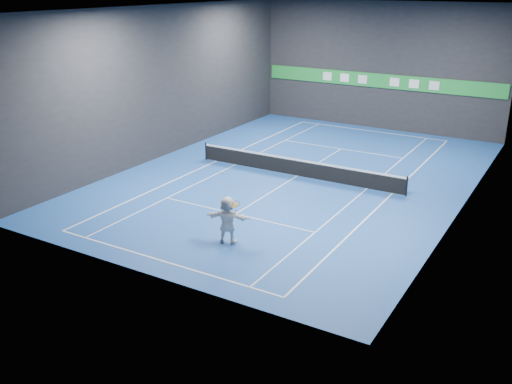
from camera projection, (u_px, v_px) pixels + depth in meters
The scene contains 20 objects.
ground at pixel (297, 176), 31.94m from camera, with size 26.00×26.00×0.00m, color #1C4A9C.
ceiling at pixel (301, 8), 28.80m from camera, with size 26.00×26.00×0.00m, color black.
wall_back at pixel (380, 66), 40.86m from camera, with size 18.00×0.10×9.00m, color #232426.
wall_front at pixel (132, 158), 19.88m from camera, with size 18.00×0.10×9.00m, color #232426.
wall_left at pixel (166, 82), 34.66m from camera, with size 0.10×26.00×9.00m, color #232426.
wall_right at pixel (475, 115), 26.09m from camera, with size 0.10×26.00×9.00m, color #232426.
baseline_near at pixel (160, 260), 22.35m from camera, with size 10.98×0.08×0.01m, color white.
baseline_far at pixel (370, 131), 41.54m from camera, with size 10.98×0.08×0.01m, color white.
sideline_doubles_left at pixel (216, 161), 34.56m from camera, with size 0.08×23.78×0.01m, color white.
sideline_doubles_right at pixel (392, 194), 29.33m from camera, with size 0.08×23.78×0.01m, color white.
sideline_singles_left at pixel (235, 165), 33.90m from camera, with size 0.06×23.78×0.01m, color white.
sideline_singles_right at pixel (367, 189), 29.99m from camera, with size 0.06×23.78×0.01m, color white.
service_line_near at pixel (236, 214), 26.78m from camera, with size 8.23×0.06×0.01m, color white.
service_line_far at pixel (341, 149), 37.11m from camera, with size 8.23×0.06×0.01m, color white.
center_service_line at pixel (297, 176), 31.94m from camera, with size 0.06×12.80×0.01m, color white.
player at pixel (227, 220), 23.55m from camera, with size 1.89×0.60×2.04m, color white.
tennis_ball at pixel (223, 173), 23.18m from camera, with size 0.07×0.07×0.07m, color #B0D924.
tennis_net at pixel (297, 167), 31.76m from camera, with size 12.50×0.10×1.07m.
sponsor_banner at pixel (379, 81), 41.16m from camera, with size 17.64×0.11×1.00m.
tennis_racket at pixel (236, 205), 23.15m from camera, with size 0.49×0.34×0.68m.
Camera 1 is at (13.41, -27.21, 10.32)m, focal length 40.00 mm.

